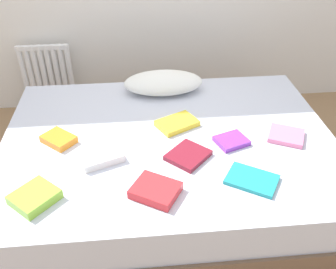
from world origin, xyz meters
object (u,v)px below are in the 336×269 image
textbook_purple (231,141)px  textbook_teal (252,180)px  radiator (47,73)px  textbook_red (156,190)px  textbook_maroon (188,155)px  pillow (163,83)px  textbook_pink (286,136)px  bed (169,169)px  textbook_yellow (177,123)px  textbook_orange (59,139)px  textbook_lime (35,197)px  textbook_white (101,156)px

textbook_purple → textbook_teal: bearing=-105.8°
radiator → textbook_red: size_ratio=2.33×
textbook_maroon → pillow: bearing=49.3°
textbook_teal → textbook_pink: (0.31, 0.35, 0.00)m
bed → textbook_yellow: textbook_yellow is taller
bed → textbook_maroon: bearing=-67.3°
radiator → pillow: size_ratio=0.91×
textbook_teal → textbook_orange: textbook_orange is taller
bed → textbook_orange: size_ratio=10.97×
textbook_purple → textbook_orange: (-0.99, 0.10, 0.01)m
textbook_red → textbook_lime: size_ratio=1.10×
pillow → textbook_teal: bearing=-69.5°
textbook_purple → textbook_lime: 1.10m
pillow → textbook_teal: size_ratio=2.23×
radiator → textbook_orange: size_ratio=2.76×
bed → textbook_orange: textbook_orange is taller
bed → textbook_orange: bearing=179.5°
textbook_teal → pillow: bearing=142.9°
pillow → textbook_yellow: (0.05, -0.44, -0.06)m
radiator → textbook_red: 1.87m
pillow → textbook_maroon: (0.07, -0.76, -0.06)m
radiator → textbook_white: 1.49m
textbook_purple → textbook_white: bearing=165.9°
radiator → textbook_lime: (0.24, -1.67, 0.15)m
textbook_orange → textbook_yellow: textbook_orange is taller
textbook_lime → textbook_purple: bearing=-27.7°
radiator → textbook_white: (0.54, -1.38, 0.15)m
textbook_teal → textbook_orange: size_ratio=1.36×
textbook_teal → textbook_lime: 1.07m
bed → textbook_pink: 0.74m
pillow → textbook_teal: pillow is taller
pillow → textbook_orange: bearing=-140.2°
textbook_yellow → textbook_red: (-0.17, -0.58, 0.01)m
textbook_purple → textbook_yellow: size_ratio=0.72×
bed → textbook_red: size_ratio=9.27×
textbook_orange → textbook_red: 0.71m
textbook_lime → textbook_pink: bearing=-31.4°
textbook_purple → textbook_white: (-0.74, -0.08, 0.01)m
bed → textbook_white: 0.51m
textbook_orange → textbook_lime: 0.47m
bed → textbook_maroon: (0.09, -0.21, 0.27)m
textbook_maroon → textbook_pink: 0.62m
textbook_yellow → textbook_red: bearing=-134.0°
textbook_white → textbook_orange: 0.31m
textbook_yellow → textbook_maroon: bearing=-113.2°
textbook_white → textbook_orange: bearing=122.5°
radiator → textbook_red: (0.82, -1.67, 0.15)m
pillow → bed: bearing=-91.6°
textbook_maroon → textbook_pink: size_ratio=1.07×
textbook_purple → textbook_pink: (0.33, 0.02, -0.00)m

